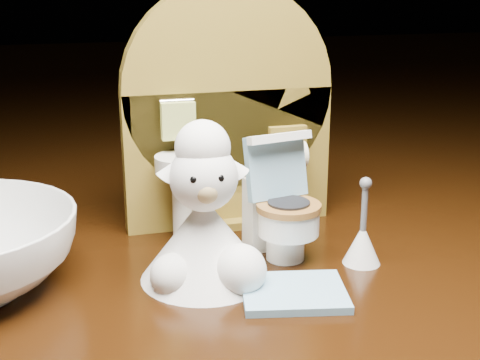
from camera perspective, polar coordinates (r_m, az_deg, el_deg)
The scene contains 5 objects.
backdrop_panel at distance 0.41m, azimuth -1.14°, elevation 4.99°, with size 0.13×0.05×0.15m.
toy_toilet at distance 0.38m, azimuth 3.44°, elevation -2.69°, with size 0.04×0.05×0.07m.
bath_mat at distance 0.34m, azimuth 4.61°, elevation -9.55°, with size 0.05×0.04×0.00m, color #78A7C2.
toilet_brush at distance 0.37m, azimuth 10.40°, elevation -5.15°, with size 0.02×0.02×0.05m.
plush_lamb at distance 0.34m, azimuth -3.00°, elevation -3.93°, with size 0.07×0.07×0.09m.
Camera 1 is at (-0.10, -0.33, 0.15)m, focal length 50.00 mm.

